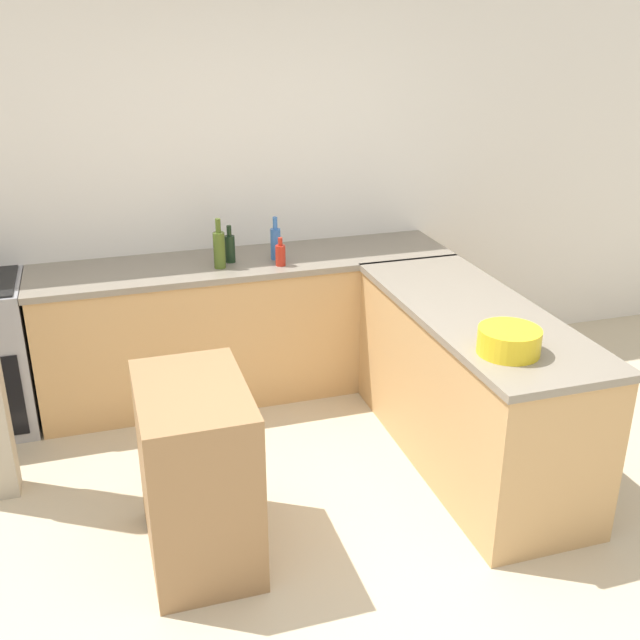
{
  "coord_description": "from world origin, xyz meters",
  "views": [
    {
      "loc": [
        -0.91,
        -2.56,
        2.44
      ],
      "look_at": [
        0.13,
        0.78,
        0.98
      ],
      "focal_mm": 42.0,
      "sensor_mm": 36.0,
      "label": 1
    }
  ],
  "objects_px": {
    "mixing_bowl": "(509,341)",
    "olive_oil_bottle": "(219,248)",
    "water_bottle_blue": "(276,243)",
    "wine_bottle_dark": "(230,248)",
    "island_table": "(197,473)",
    "hot_sauce_bottle": "(280,254)"
  },
  "relations": [
    {
      "from": "olive_oil_bottle",
      "to": "hot_sauce_bottle",
      "type": "xyz_separation_m",
      "value": [
        0.38,
        -0.07,
        -0.05
      ]
    },
    {
      "from": "olive_oil_bottle",
      "to": "wine_bottle_dark",
      "type": "distance_m",
      "value": 0.13
    },
    {
      "from": "island_table",
      "to": "mixing_bowl",
      "type": "bearing_deg",
      "value": -6.42
    },
    {
      "from": "hot_sauce_bottle",
      "to": "water_bottle_blue",
      "type": "relative_size",
      "value": 0.65
    },
    {
      "from": "hot_sauce_bottle",
      "to": "wine_bottle_dark",
      "type": "xyz_separation_m",
      "value": [
        -0.29,
        0.16,
        0.02
      ]
    },
    {
      "from": "olive_oil_bottle",
      "to": "water_bottle_blue",
      "type": "xyz_separation_m",
      "value": [
        0.38,
        0.07,
        -0.01
      ]
    },
    {
      "from": "olive_oil_bottle",
      "to": "hot_sauce_bottle",
      "type": "relative_size",
      "value": 1.74
    },
    {
      "from": "island_table",
      "to": "hot_sauce_bottle",
      "type": "xyz_separation_m",
      "value": [
        0.78,
        1.42,
        0.56
      ]
    },
    {
      "from": "mixing_bowl",
      "to": "water_bottle_blue",
      "type": "xyz_separation_m",
      "value": [
        -0.7,
        1.72,
        0.05
      ]
    },
    {
      "from": "mixing_bowl",
      "to": "island_table",
      "type": "bearing_deg",
      "value": 173.58
    },
    {
      "from": "island_table",
      "to": "wine_bottle_dark",
      "type": "distance_m",
      "value": 1.75
    },
    {
      "from": "island_table",
      "to": "wine_bottle_dark",
      "type": "xyz_separation_m",
      "value": [
        0.49,
        1.58,
        0.58
      ]
    },
    {
      "from": "mixing_bowl",
      "to": "olive_oil_bottle",
      "type": "height_order",
      "value": "olive_oil_bottle"
    },
    {
      "from": "olive_oil_bottle",
      "to": "wine_bottle_dark",
      "type": "height_order",
      "value": "olive_oil_bottle"
    },
    {
      "from": "water_bottle_blue",
      "to": "mixing_bowl",
      "type": "bearing_deg",
      "value": -67.9
    },
    {
      "from": "mixing_bowl",
      "to": "hot_sauce_bottle",
      "type": "height_order",
      "value": "hot_sauce_bottle"
    },
    {
      "from": "island_table",
      "to": "mixing_bowl",
      "type": "distance_m",
      "value": 1.59
    },
    {
      "from": "hot_sauce_bottle",
      "to": "wine_bottle_dark",
      "type": "bearing_deg",
      "value": 150.74
    },
    {
      "from": "wine_bottle_dark",
      "to": "water_bottle_blue",
      "type": "bearing_deg",
      "value": -5.43
    },
    {
      "from": "island_table",
      "to": "wine_bottle_dark",
      "type": "relative_size",
      "value": 3.69
    },
    {
      "from": "island_table",
      "to": "olive_oil_bottle",
      "type": "xyz_separation_m",
      "value": [
        0.4,
        1.49,
        0.61
      ]
    },
    {
      "from": "olive_oil_bottle",
      "to": "water_bottle_blue",
      "type": "height_order",
      "value": "olive_oil_bottle"
    }
  ]
}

